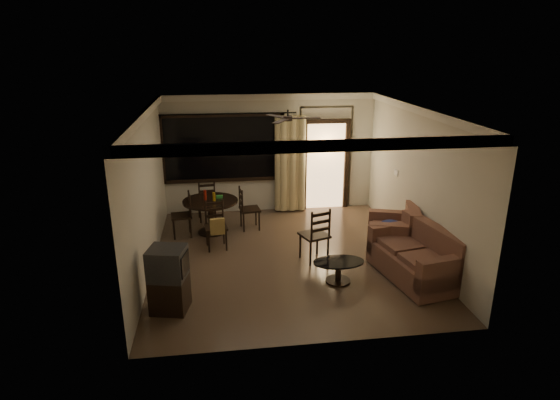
{
  "coord_description": "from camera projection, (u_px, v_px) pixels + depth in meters",
  "views": [
    {
      "loc": [
        -1.24,
        -8.05,
        3.89
      ],
      "look_at": [
        -0.11,
        0.2,
        1.09
      ],
      "focal_mm": 30.0,
      "sensor_mm": 36.0,
      "label": 1
    }
  ],
  "objects": [
    {
      "name": "sofa",
      "position": [
        418.0,
        258.0,
        8.07
      ],
      "size": [
        1.21,
        1.86,
        0.92
      ],
      "rotation": [
        0.0,
        0.0,
        0.18
      ],
      "color": "#42261F",
      "rests_on": "ground"
    },
    {
      "name": "dining_chair_south",
      "position": [
        216.0,
        234.0,
        9.25
      ],
      "size": [
        0.47,
        0.52,
        0.95
      ],
      "rotation": [
        0.0,
        0.0,
        0.12
      ],
      "color": "black",
      "rests_on": "ground"
    },
    {
      "name": "dining_chair_north",
      "position": [
        207.0,
        208.0,
        10.77
      ],
      "size": [
        0.47,
        0.47,
        0.95
      ],
      "rotation": [
        0.0,
        0.0,
        3.26
      ],
      "color": "black",
      "rests_on": "ground"
    },
    {
      "name": "dining_chair_east",
      "position": [
        249.0,
        217.0,
        10.25
      ],
      "size": [
        0.47,
        0.47,
        0.95
      ],
      "rotation": [
        0.0,
        0.0,
        1.69
      ],
      "color": "black",
      "rests_on": "ground"
    },
    {
      "name": "armchair",
      "position": [
        396.0,
        234.0,
        9.03
      ],
      "size": [
        1.16,
        1.16,
        0.93
      ],
      "rotation": [
        0.0,
        0.0,
        -0.31
      ],
      "color": "#42261F",
      "rests_on": "ground"
    },
    {
      "name": "coffee_table",
      "position": [
        338.0,
        268.0,
        7.96
      ],
      "size": [
        0.88,
        0.53,
        0.38
      ],
      "rotation": [
        0.0,
        0.0,
        -0.33
      ],
      "color": "black",
      "rests_on": "ground"
    },
    {
      "name": "tv_cabinet",
      "position": [
        169.0,
        279.0,
        7.04
      ],
      "size": [
        0.63,
        0.59,
        1.02
      ],
      "rotation": [
        0.0,
        0.0,
        -0.22
      ],
      "color": "black",
      "rests_on": "ground"
    },
    {
      "name": "dining_table",
      "position": [
        211.0,
        207.0,
        9.95
      ],
      "size": [
        1.17,
        1.17,
        0.95
      ],
      "rotation": [
        0.0,
        0.0,
        0.12
      ],
      "color": "black",
      "rests_on": "ground"
    },
    {
      "name": "ground",
      "position": [
        287.0,
        257.0,
        8.96
      ],
      "size": [
        5.5,
        5.5,
        0.0
      ],
      "primitive_type": "plane",
      "color": "#7F6651",
      "rests_on": "ground"
    },
    {
      "name": "side_chair",
      "position": [
        314.0,
        245.0,
        8.74
      ],
      "size": [
        0.6,
        0.6,
        1.06
      ],
      "rotation": [
        0.0,
        0.0,
        3.48
      ],
      "color": "black",
      "rests_on": "ground"
    },
    {
      "name": "dining_chair_west",
      "position": [
        182.0,
        223.0,
        9.87
      ],
      "size": [
        0.47,
        0.47,
        0.95
      ],
      "rotation": [
        0.0,
        0.0,
        -1.45
      ],
      "color": "black",
      "rests_on": "ground"
    },
    {
      "name": "room_shell",
      "position": [
        302.0,
        143.0,
        10.12
      ],
      "size": [
        5.5,
        6.7,
        5.5
      ],
      "color": "beige",
      "rests_on": "ground"
    }
  ]
}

